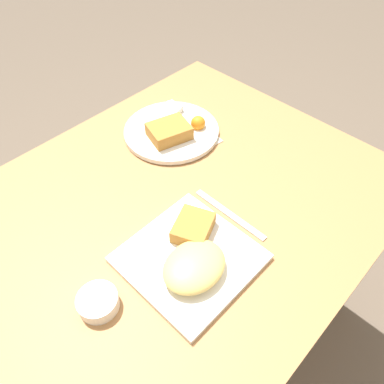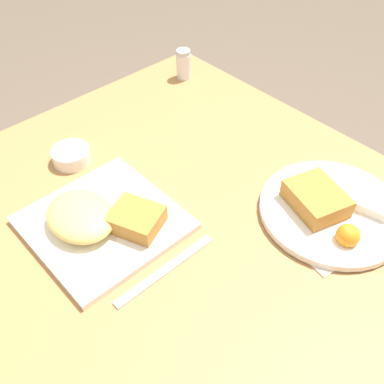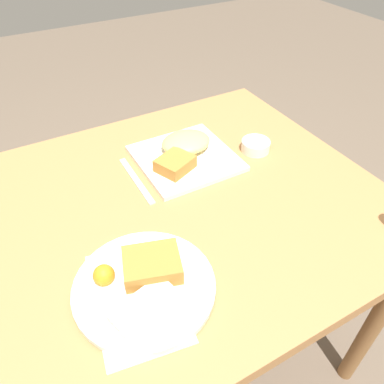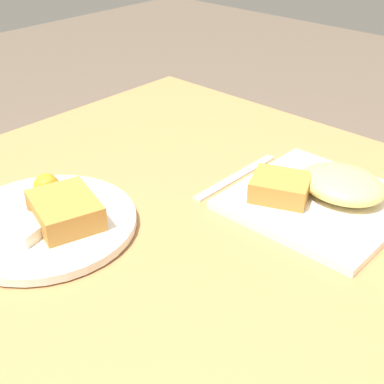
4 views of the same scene
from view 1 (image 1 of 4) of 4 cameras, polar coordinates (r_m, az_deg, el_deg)
name	(u,v)px [view 1 (image 1 of 4)]	position (r m, az deg, el deg)	size (l,w,h in m)	color
ground_plane	(185,318)	(1.60, -1.11, -18.69)	(8.00, 8.00, 0.00)	brown
dining_table	(181,218)	(1.03, -1.64, -3.98)	(1.07, 0.89, 0.74)	#B27A47
menu_card	(175,129)	(1.17, -2.61, 9.58)	(0.20, 0.29, 0.00)	beige
plate_square_near	(192,257)	(0.83, -0.03, -9.84)	(0.27, 0.27, 0.06)	white
plate_oval_far	(172,129)	(1.14, -3.12, 9.51)	(0.29, 0.29, 0.05)	white
sauce_ramekin	(98,302)	(0.81, -14.15, -15.92)	(0.08, 0.08, 0.03)	white
butter_knife	(230,214)	(0.93, 5.75, -3.37)	(0.02, 0.22, 0.00)	silver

